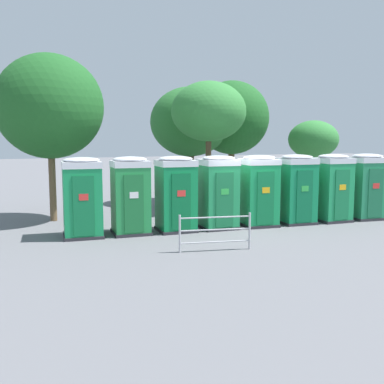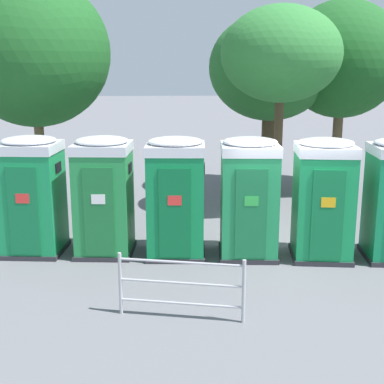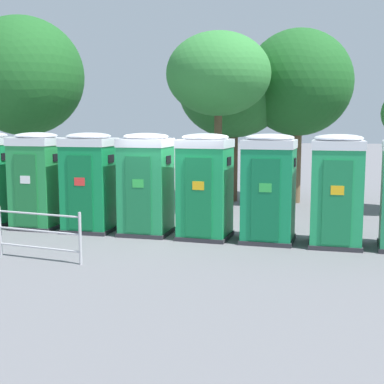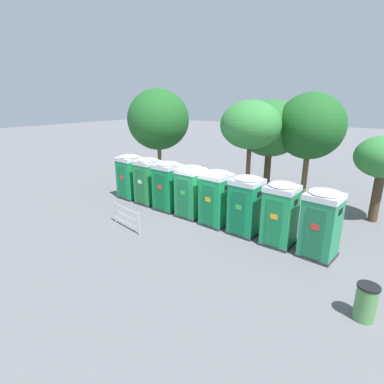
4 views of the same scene
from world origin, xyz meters
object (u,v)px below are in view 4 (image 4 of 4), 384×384
object	(u,v)px
street_tree_0	(251,125)
street_tree_4	(310,126)
event_barrier	(126,216)
portapotty_0	(130,176)
portapotty_2	(168,186)
portapotty_1	(148,181)
street_tree_1	(384,158)
street_tree_3	(158,120)
portapotty_7	(321,224)
portapotty_5	(246,205)
street_tree_2	(270,129)
portapotty_6	(280,214)
portapotty_3	(191,191)
trash_can	(366,302)
portapotty_4	(216,198)

from	to	relation	value
street_tree_0	street_tree_4	distance (m)	3.46
event_barrier	portapotty_0	bearing A→B (deg)	132.72
portapotty_2	street_tree_0	size ratio (longest dim) A/B	0.46
portapotty_1	street_tree_1	bearing A→B (deg)	20.84
street_tree_3	street_tree_0	bearing A→B (deg)	-1.44
portapotty_7	portapotty_5	bearing A→B (deg)	174.02
street_tree_1	street_tree_2	world-z (taller)	street_tree_2
portapotty_6	street_tree_3	xyz separation A→B (m)	(-9.67, 4.29, 3.00)
portapotty_2	portapotty_5	bearing A→B (deg)	-5.88
portapotty_7	portapotty_3	bearing A→B (deg)	173.85
portapotty_1	portapotty_5	bearing A→B (deg)	-6.17
portapotty_0	portapotty_1	bearing A→B (deg)	-5.44
street_tree_4	trash_can	size ratio (longest dim) A/B	5.89
portapotty_7	event_barrier	bearing A→B (deg)	-164.08
portapotty_6	street_tree_2	world-z (taller)	street_tree_2
portapotty_7	street_tree_2	distance (m)	8.52
portapotty_7	street_tree_4	bearing A→B (deg)	108.82
portapotty_4	street_tree_3	distance (m)	8.28
portapotty_1	street_tree_2	distance (m)	7.82
portapotty_3	portapotty_5	xyz separation A→B (m)	(3.05, -0.34, -0.00)
portapotty_2	portapotty_6	size ratio (longest dim) A/B	1.00
portapotty_2	portapotty_3	size ratio (longest dim) A/B	1.00
portapotty_2	event_barrier	xyz separation A→B (m)	(-0.00, -2.97, -0.72)
portapotty_7	portapotty_6	bearing A→B (deg)	174.88
portapotty_4	trash_can	bearing A→B (deg)	-27.36
portapotty_4	event_barrier	xyz separation A→B (m)	(-3.05, -2.64, -0.72)
portapotty_3	street_tree_4	bearing A→B (deg)	57.71
portapotty_5	portapotty_7	xyz separation A→B (m)	(3.05, -0.32, 0.00)
portapotty_2	event_barrier	bearing A→B (deg)	-90.04
street_tree_1	street_tree_2	xyz separation A→B (m)	(-5.94, 1.73, 0.88)
portapotty_2	portapotty_6	distance (m)	6.13
street_tree_0	street_tree_1	size ratio (longest dim) A/B	1.38
street_tree_0	event_barrier	bearing A→B (deg)	-114.19
street_tree_0	portapotty_4	bearing A→B (deg)	-87.59
portapotty_0	portapotty_1	distance (m)	1.53
portapotty_4	trash_can	distance (m)	7.19
portapotty_3	portapotty_5	size ratio (longest dim) A/B	1.00
portapotty_5	event_barrier	size ratio (longest dim) A/B	1.26
event_barrier	street_tree_1	bearing A→B (deg)	38.44
portapotty_5	street_tree_3	bearing A→B (deg)	153.26
street_tree_1	trash_can	world-z (taller)	street_tree_1
street_tree_1	street_tree_2	bearing A→B (deg)	163.75
street_tree_0	street_tree_4	world-z (taller)	street_tree_4
portapotty_3	portapotty_4	xyz separation A→B (m)	(1.52, -0.19, 0.00)
portapotty_2	street_tree_3	xyz separation A→B (m)	(-3.57, 3.63, 3.00)
portapotty_0	portapotty_4	world-z (taller)	same
portapotty_4	street_tree_1	size ratio (longest dim) A/B	0.63
portapotty_0	street_tree_2	size ratio (longest dim) A/B	0.46
street_tree_1	portapotty_3	bearing A→B (deg)	-149.96
portapotty_0	portapotty_2	distance (m)	3.07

